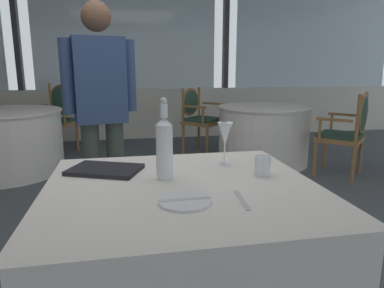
# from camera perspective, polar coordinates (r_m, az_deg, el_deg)

# --- Properties ---
(ground_plane) EXTENTS (13.92, 13.92, 0.00)m
(ground_plane) POSITION_cam_1_polar(r_m,az_deg,el_deg) (2.58, -7.90, -15.83)
(ground_plane) COLOR #4C5156
(window_wall_far) EXTENTS (10.71, 0.14, 2.83)m
(window_wall_far) POSITION_cam_1_polar(r_m,az_deg,el_deg) (6.12, -10.28, 11.37)
(window_wall_far) COLOR silver
(window_wall_far) RESTS_ON ground_plane
(foreground_table) EXTENTS (1.13, 1.07, 0.73)m
(foreground_table) POSITION_cam_1_polar(r_m,az_deg,el_deg) (1.64, -1.48, -18.82)
(foreground_table) COLOR white
(foreground_table) RESTS_ON ground_plane
(side_plate) EXTENTS (0.20, 0.20, 0.01)m
(side_plate) POSITION_cam_1_polar(r_m,az_deg,el_deg) (1.31, -1.19, -9.17)
(side_plate) COLOR white
(side_plate) RESTS_ON foreground_table
(butter_knife) EXTENTS (0.20, 0.02, 0.00)m
(butter_knife) POSITION_cam_1_polar(r_m,az_deg,el_deg) (1.31, -1.19, -8.96)
(butter_knife) COLOR silver
(butter_knife) RESTS_ON foreground_table
(dinner_fork) EXTENTS (0.03, 0.19, 0.00)m
(dinner_fork) POSITION_cam_1_polar(r_m,az_deg,el_deg) (1.34, 8.06, -8.93)
(dinner_fork) COLOR silver
(dinner_fork) RESTS_ON foreground_table
(water_bottle) EXTENTS (0.07, 0.07, 0.36)m
(water_bottle) POSITION_cam_1_polar(r_m,az_deg,el_deg) (1.54, -4.49, -0.39)
(water_bottle) COLOR white
(water_bottle) RESTS_ON foreground_table
(wine_glass) EXTENTS (0.08, 0.08, 0.22)m
(wine_glass) POSITION_cam_1_polar(r_m,az_deg,el_deg) (1.76, 5.34, 1.47)
(wine_glass) COLOR white
(wine_glass) RESTS_ON foreground_table
(water_tumbler) EXTENTS (0.07, 0.07, 0.09)m
(water_tumbler) POSITION_cam_1_polar(r_m,az_deg,el_deg) (1.64, 11.33, -3.49)
(water_tumbler) COLOR white
(water_tumbler) RESTS_ON foreground_table
(menu_book) EXTENTS (0.38, 0.32, 0.02)m
(menu_book) POSITION_cam_1_polar(r_m,az_deg,el_deg) (1.72, -13.86, -4.04)
(menu_book) COLOR black
(menu_book) RESTS_ON foreground_table
(background_table_0) EXTENTS (1.17, 1.17, 0.73)m
(background_table_0) POSITION_cam_1_polar(r_m,az_deg,el_deg) (4.60, 11.43, 1.48)
(background_table_0) COLOR white
(background_table_0) RESTS_ON ground_plane
(dining_chair_0_0) EXTENTS (0.66, 0.66, 0.94)m
(dining_chair_0_0) POSITION_cam_1_polar(r_m,az_deg,el_deg) (4.28, 24.03, 2.27)
(dining_chair_0_0) COLOR olive
(dining_chair_0_0) RESTS_ON ground_plane
(dining_chair_0_1) EXTENTS (0.66, 0.66, 0.92)m
(dining_chair_0_1) POSITION_cam_1_polar(r_m,az_deg,el_deg) (5.05, 0.99, 4.78)
(dining_chair_0_1) COLOR olive
(dining_chair_0_1) RESTS_ON ground_plane
(background_table_1) EXTENTS (1.30, 1.30, 0.73)m
(background_table_1) POSITION_cam_1_polar(r_m,az_deg,el_deg) (4.60, -27.99, 0.27)
(background_table_1) COLOR white
(background_table_1) RESTS_ON ground_plane
(dining_chair_1_1) EXTENTS (0.64, 0.61, 0.99)m
(dining_chair_1_1) POSITION_cam_1_polar(r_m,az_deg,el_deg) (5.41, -20.66, 4.70)
(dining_chair_1_1) COLOR olive
(dining_chair_1_1) RESTS_ON ground_plane
(diner_person_1) EXTENTS (0.52, 0.27, 1.66)m
(diner_person_1) POSITION_cam_1_polar(r_m,az_deg,el_deg) (2.68, -14.51, 6.24)
(diner_person_1) COLOR #424C42
(diner_person_1) RESTS_ON ground_plane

